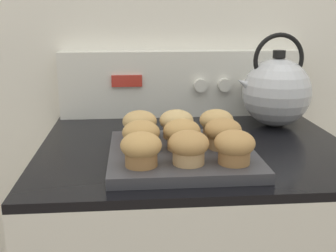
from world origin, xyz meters
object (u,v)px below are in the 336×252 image
object	(u,v)px
muffin_r1_c2	(223,133)
muffin_r0_c1	(189,147)
muffin_r1_c1	(182,134)
muffin_r2_c0	(140,124)
tea_kettle	(276,91)
muffin_r0_c2	(234,146)
muffin_r2_c2	(216,123)
muffin_pan	(182,154)
muffin_r1_c0	(141,136)
muffin_r0_c0	(141,149)
muffin_r2_c1	(176,123)

from	to	relation	value
muffin_r1_c2	muffin_r0_c1	bearing A→B (deg)	-134.18
muffin_r1_c1	muffin_r1_c2	xyz separation A→B (m)	(0.09, -0.00, 0.00)
muffin_r2_c0	tea_kettle	world-z (taller)	tea_kettle
muffin_r0_c2	muffin_r2_c0	xyz separation A→B (m)	(-0.18, 0.18, 0.00)
muffin_r0_c2	tea_kettle	bearing A→B (deg)	60.21
tea_kettle	muffin_r2_c2	bearing A→B (deg)	-139.64
muffin_pan	tea_kettle	xyz separation A→B (m)	(0.29, 0.25, 0.09)
muffin_r1_c1	muffin_r1_c2	world-z (taller)	same
muffin_r1_c2	muffin_r2_c2	distance (m)	0.08
muffin_r1_c0	muffin_r2_c0	xyz separation A→B (m)	(-0.00, 0.09, 0.00)
muffin_r0_c0	muffin_r2_c0	bearing A→B (deg)	89.61
muffin_r0_c1	muffin_r1_c2	bearing A→B (deg)	45.82
muffin_r0_c0	tea_kettle	xyz separation A→B (m)	(0.37, 0.34, 0.04)
muffin_r1_c2	muffin_r2_c2	world-z (taller)	same
muffin_r2_c1	muffin_r1_c2	bearing A→B (deg)	-44.06
muffin_r0_c0	muffin_r0_c1	distance (m)	0.09
muffin_r0_c0	muffin_r0_c2	size ratio (longest dim) A/B	1.00
muffin_pan	muffin_r2_c0	size ratio (longest dim) A/B	3.88
muffin_r2_c1	tea_kettle	distance (m)	0.33
tea_kettle	muffin_r0_c1	bearing A→B (deg)	-130.08
muffin_r0_c1	muffin_r1_c0	distance (m)	0.12
muffin_r0_c1	muffin_r1_c0	world-z (taller)	same
muffin_r2_c0	muffin_r1_c2	bearing A→B (deg)	-26.15
muffin_r1_c0	muffin_r2_c2	world-z (taller)	same
muffin_r0_c0	muffin_r2_c2	distance (m)	0.25
muffin_r1_c0	tea_kettle	distance (m)	0.45
muffin_r1_c1	muffin_r2_c2	bearing A→B (deg)	42.48
muffin_r1_c2	muffin_r2_c0	xyz separation A→B (m)	(-0.17, 0.09, 0.00)
muffin_r2_c2	muffin_r0_c2	bearing A→B (deg)	-89.98
muffin_pan	muffin_r1_c1	size ratio (longest dim) A/B	3.88
muffin_r0_c0	muffin_r2_c0	world-z (taller)	same
muffin_r0_c0	muffin_r2_c1	xyz separation A→B (m)	(0.09, 0.18, 0.00)
muffin_r1_c1	tea_kettle	size ratio (longest dim) A/B	0.31
muffin_r0_c2	tea_kettle	world-z (taller)	tea_kettle
muffin_r2_c0	muffin_r2_c2	xyz separation A→B (m)	(0.18, -0.00, 0.00)
muffin_r0_c0	muffin_r1_c1	xyz separation A→B (m)	(0.09, 0.09, 0.00)
muffin_r0_c2	muffin_r2_c0	size ratio (longest dim) A/B	1.00
muffin_r0_c0	muffin_r1_c1	size ratio (longest dim) A/B	1.00
muffin_r2_c2	muffin_r2_c1	bearing A→B (deg)	177.04
muffin_r2_c0	muffin_r0_c1	bearing A→B (deg)	-62.81
muffin_pan	muffin_r0_c1	bearing A→B (deg)	-88.17
muffin_r1_c1	tea_kettle	world-z (taller)	tea_kettle
muffin_r2_c2	muffin_r0_c0	bearing A→B (deg)	-135.68
muffin_r1_c0	muffin_r2_c1	xyz separation A→B (m)	(0.08, 0.09, 0.00)
muffin_r1_c1	muffin_r2_c0	distance (m)	0.12
muffin_r0_c1	muffin_r1_c0	xyz separation A→B (m)	(-0.09, 0.08, 0.00)
muffin_r2_c0	muffin_r2_c2	distance (m)	0.18
muffin_r0_c0	muffin_r0_c1	world-z (taller)	same
muffin_pan	muffin_r1_c0	size ratio (longest dim) A/B	3.88
muffin_r0_c1	muffin_r2_c2	distance (m)	0.19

